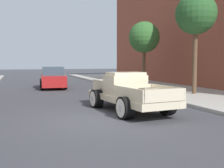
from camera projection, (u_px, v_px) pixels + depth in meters
name	position (u px, v px, depth m)	size (l,w,h in m)	color
ground_plane	(101.00, 120.00, 9.44)	(140.00, 140.00, 0.00)	#3D3D42
hotrod_truck_cream	(126.00, 92.00, 11.35)	(2.51, 5.06, 1.58)	beige
car_background_red	(53.00, 78.00, 20.90)	(2.06, 4.39, 1.65)	#AD1E1E
street_tree_nearest	(196.00, 15.00, 15.75)	(2.37, 2.37, 5.81)	brown
street_tree_second	(144.00, 38.00, 22.13)	(2.51, 2.51, 5.11)	brown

